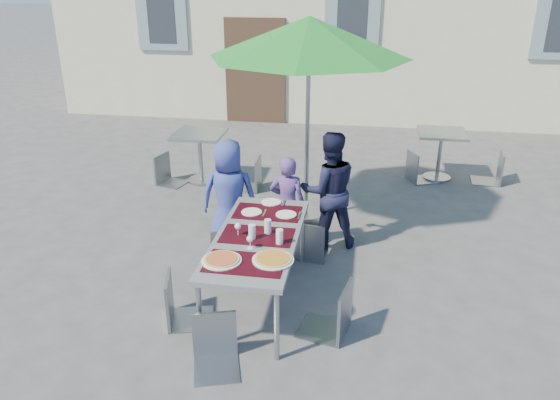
% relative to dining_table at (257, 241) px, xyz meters
% --- Properties ---
extents(ground, '(90.00, 90.00, 0.00)m').
position_rel_dining_table_xyz_m(ground, '(0.56, -0.59, -0.70)').
color(ground, '#414143').
rests_on(ground, ground).
extents(dining_table, '(0.80, 1.85, 0.76)m').
position_rel_dining_table_xyz_m(dining_table, '(0.00, 0.00, 0.00)').
color(dining_table, '#4A4B50').
rests_on(dining_table, ground).
extents(pizza_near_left, '(0.36, 0.36, 0.03)m').
position_rel_dining_table_xyz_m(pizza_near_left, '(-0.21, -0.55, 0.07)').
color(pizza_near_left, white).
rests_on(pizza_near_left, dining_table).
extents(pizza_near_right, '(0.38, 0.38, 0.03)m').
position_rel_dining_table_xyz_m(pizza_near_right, '(0.24, -0.46, 0.07)').
color(pizza_near_right, white).
rests_on(pizza_near_right, dining_table).
extents(glassware, '(0.50, 0.39, 0.15)m').
position_rel_dining_table_xyz_m(glassware, '(0.06, -0.07, 0.13)').
color(glassware, silver).
rests_on(glassware, dining_table).
extents(place_settings, '(0.63, 0.52, 0.01)m').
position_rel_dining_table_xyz_m(place_settings, '(0.02, 0.61, 0.06)').
color(place_settings, white).
rests_on(place_settings, dining_table).
extents(child_0, '(0.70, 0.49, 1.36)m').
position_rel_dining_table_xyz_m(child_0, '(-0.56, 1.08, -0.01)').
color(child_0, '#354294').
rests_on(child_0, ground).
extents(child_1, '(0.44, 0.30, 1.17)m').
position_rel_dining_table_xyz_m(child_1, '(0.12, 1.18, -0.11)').
color(child_1, '#563C7B').
rests_on(child_1, ground).
extents(child_2, '(0.79, 0.59, 1.44)m').
position_rel_dining_table_xyz_m(child_2, '(0.59, 1.36, 0.02)').
color(child_2, '#171833').
rests_on(child_2, ground).
extents(chair_0, '(0.48, 0.48, 0.84)m').
position_rel_dining_table_xyz_m(chair_0, '(-0.52, 0.74, -0.21)').
color(chair_0, gray).
rests_on(chair_0, ground).
extents(chair_1, '(0.49, 0.50, 0.93)m').
position_rel_dining_table_xyz_m(chair_1, '(-0.14, 0.98, -0.16)').
color(chair_1, gray).
rests_on(chair_1, ground).
extents(chair_2, '(0.46, 0.47, 0.90)m').
position_rel_dining_table_xyz_m(chair_2, '(0.42, 0.98, -0.17)').
color(chair_2, gray).
rests_on(chair_2, ground).
extents(chair_3, '(0.51, 0.51, 0.94)m').
position_rel_dining_table_xyz_m(chair_3, '(-0.67, -0.46, -0.15)').
color(chair_3, gray).
rests_on(chair_3, ground).
extents(chair_4, '(0.51, 0.51, 0.97)m').
position_rel_dining_table_xyz_m(chair_4, '(0.80, -0.41, -0.13)').
color(chair_4, gray).
rests_on(chair_4, ground).
extents(chair_5, '(0.48, 0.49, 0.87)m').
position_rel_dining_table_xyz_m(chair_5, '(-0.17, -1.00, -0.19)').
color(chair_5, gray).
rests_on(chair_5, ground).
extents(patio_umbrella, '(2.48, 2.48, 2.64)m').
position_rel_dining_table_xyz_m(patio_umbrella, '(0.24, 2.04, 1.68)').
color(patio_umbrella, '#9D9FA4').
rests_on(patio_umbrella, ground).
extents(cafe_table_0, '(0.76, 0.76, 0.81)m').
position_rel_dining_table_xyz_m(cafe_table_0, '(-1.56, 3.16, -0.12)').
color(cafe_table_0, '#9D9FA4').
rests_on(cafe_table_0, ground).
extents(bg_chair_l_0, '(0.49, 0.48, 0.88)m').
position_rel_dining_table_xyz_m(bg_chair_l_0, '(-2.07, 3.02, -0.18)').
color(bg_chair_l_0, gray).
rests_on(bg_chair_l_0, ground).
extents(bg_chair_r_0, '(0.43, 0.42, 0.93)m').
position_rel_dining_table_xyz_m(bg_chair_r_0, '(-0.71, 3.00, -0.15)').
color(bg_chair_r_0, gray).
rests_on(bg_chair_r_0, ground).
extents(cafe_table_1, '(0.73, 0.73, 0.79)m').
position_rel_dining_table_xyz_m(cafe_table_1, '(2.16, 3.91, -0.14)').
color(cafe_table_1, '#9D9FA4').
rests_on(cafe_table_1, ground).
extents(bg_chair_l_1, '(0.52, 0.52, 0.91)m').
position_rel_dining_table_xyz_m(bg_chair_l_1, '(1.83, 3.76, -0.16)').
color(bg_chair_l_1, gray).
rests_on(bg_chair_l_1, ground).
extents(bg_chair_r_1, '(0.46, 0.45, 0.95)m').
position_rel_dining_table_xyz_m(bg_chair_r_1, '(3.01, 3.88, -0.14)').
color(bg_chair_r_1, gray).
rests_on(bg_chair_r_1, ground).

